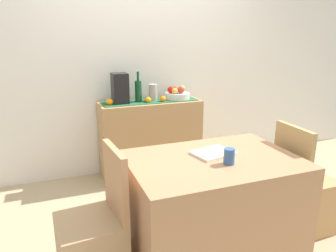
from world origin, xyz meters
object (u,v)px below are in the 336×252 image
at_px(open_book, 213,153).
at_px(chair_near_window, 94,244).
at_px(sideboard_console, 150,139).
at_px(ceramic_vase, 153,93).
at_px(fruit_bowl, 177,96).
at_px(coffee_maker, 120,88).
at_px(dining_table, 212,206).
at_px(coffee_cup, 229,156).
at_px(wine_bottle, 138,91).
at_px(chair_by_corner, 303,198).

distance_m(open_book, chair_near_window, 1.01).
bearing_deg(sideboard_console, open_book, -88.38).
distance_m(sideboard_console, ceramic_vase, 0.53).
distance_m(fruit_bowl, coffee_maker, 0.66).
bearing_deg(dining_table, coffee_cup, -69.56).
xyz_separation_m(wine_bottle, coffee_cup, (0.17, -1.59, -0.19)).
bearing_deg(chair_by_corner, dining_table, -179.98).
distance_m(sideboard_console, open_book, 1.43).
distance_m(fruit_bowl, dining_table, 1.59).
bearing_deg(chair_by_corner, chair_near_window, 179.96).
xyz_separation_m(coffee_cup, chair_near_window, (-0.90, 0.12, -0.53)).
height_order(fruit_bowl, coffee_maker, coffee_maker).
bearing_deg(open_book, coffee_cup, -98.67).
distance_m(sideboard_console, chair_near_window, 1.70).
height_order(sideboard_console, chair_by_corner, chair_by_corner).
bearing_deg(wine_bottle, chair_by_corner, -56.19).
height_order(ceramic_vase, dining_table, ceramic_vase).
bearing_deg(chair_near_window, open_book, 4.92).
distance_m(fruit_bowl, coffee_cup, 1.62).
distance_m(sideboard_console, coffee_maker, 0.67).
height_order(wine_bottle, chair_by_corner, wine_bottle).
height_order(fruit_bowl, coffee_cup, fruit_bowl).
relative_size(wine_bottle, chair_by_corner, 0.36).
relative_size(open_book, coffee_cup, 2.60).
height_order(coffee_maker, chair_near_window, coffee_maker).
height_order(fruit_bowl, ceramic_vase, ceramic_vase).
bearing_deg(sideboard_console, coffee_maker, 180.00).
height_order(sideboard_console, chair_near_window, chair_near_window).
height_order(sideboard_console, coffee_cup, sideboard_console).
height_order(wine_bottle, chair_near_window, wine_bottle).
relative_size(sideboard_console, coffee_maker, 3.47).
bearing_deg(ceramic_vase, open_book, -90.13).
relative_size(fruit_bowl, dining_table, 0.24).
distance_m(coffee_maker, coffee_cup, 1.65).
distance_m(coffee_maker, open_book, 1.46).
distance_m(sideboard_console, coffee_cup, 1.63).
distance_m(coffee_cup, chair_by_corner, 0.97).
bearing_deg(dining_table, open_book, 67.49).
distance_m(coffee_maker, ceramic_vase, 0.37).
relative_size(wine_bottle, coffee_maker, 1.02).
height_order(coffee_maker, ceramic_vase, coffee_maker).
height_order(fruit_bowl, open_book, fruit_bowl).
height_order(fruit_bowl, dining_table, fruit_bowl).
bearing_deg(chair_near_window, coffee_cup, -7.68).
xyz_separation_m(chair_near_window, chair_by_corner, (1.71, -0.00, 0.00)).
bearing_deg(open_book, sideboard_console, 79.38).
distance_m(ceramic_vase, open_book, 1.41).
relative_size(fruit_bowl, coffee_maker, 0.87).
distance_m(coffee_maker, chair_near_window, 1.73).
xyz_separation_m(sideboard_console, fruit_bowl, (0.33, 0.00, 0.47)).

